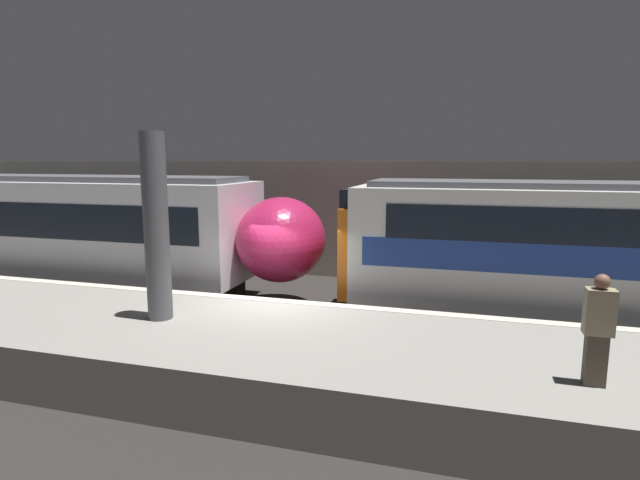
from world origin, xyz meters
TOP-DOWN VIEW (x-y plane):
  - ground_plane at (0.00, 0.00)m, footprint 120.00×120.00m
  - platform at (0.00, -2.04)m, footprint 40.00×4.08m
  - station_rear_barrier at (0.00, 6.55)m, footprint 50.00×0.15m
  - support_pillar_near at (-1.72, -1.96)m, footprint 0.48×0.48m
  - train_modern at (-8.21, 2.40)m, footprint 16.54×3.00m
  - person_waiting at (5.85, -2.88)m, footprint 0.38×0.24m

SIDE VIEW (x-z plane):
  - ground_plane at x=0.00m, z-range 0.00..0.00m
  - platform at x=0.00m, z-range 0.00..1.00m
  - person_waiting at x=5.85m, z-range 1.03..2.62m
  - train_modern at x=-8.21m, z-range 0.06..3.70m
  - station_rear_barrier at x=0.00m, z-range 0.00..4.08m
  - support_pillar_near at x=-1.72m, z-range 0.99..4.65m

